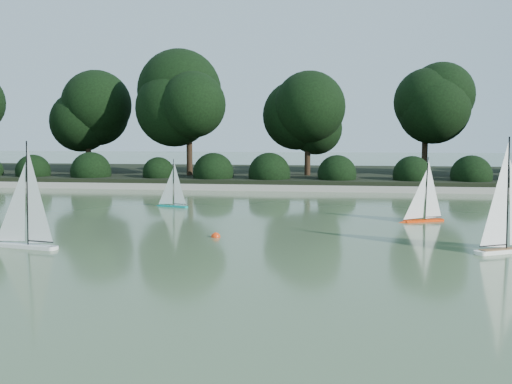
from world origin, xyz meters
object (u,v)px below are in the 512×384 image
sailboat_white_a (20,230)px  sailboat_orange (420,211)px  race_buoy (216,237)px  sailboat_teal (170,199)px

sailboat_white_a → sailboat_orange: 7.43m
sailboat_white_a → race_buoy: sailboat_white_a is taller
sailboat_orange → sailboat_teal: size_ratio=1.13×
sailboat_white_a → race_buoy: (2.88, 1.22, -0.28)m
sailboat_white_a → sailboat_orange: (6.63, 3.34, -0.06)m
sailboat_white_a → sailboat_teal: sailboat_white_a is taller
sailboat_orange → sailboat_teal: bearing=164.1°
sailboat_teal → race_buoy: bearing=-63.7°
sailboat_orange → race_buoy: (-3.75, -2.13, -0.22)m
sailboat_orange → race_buoy: 4.32m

